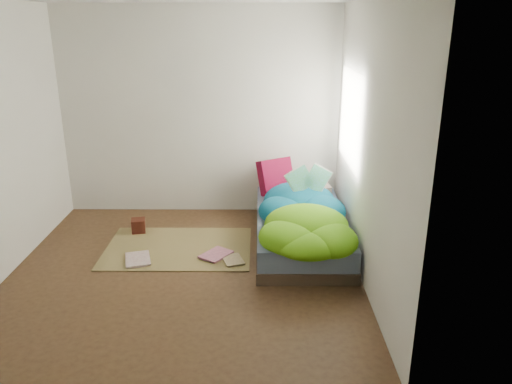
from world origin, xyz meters
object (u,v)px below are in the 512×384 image
bed (300,229)px  floor_book_b (207,252)px  pillow_magenta (276,176)px  open_book (309,171)px  floor_book_a (126,261)px  wooden_box (138,225)px

bed → floor_book_b: bed is taller
pillow_magenta → open_book: (0.35, -0.61, 0.26)m
bed → pillow_magenta: bearing=109.4°
open_book → floor_book_b: (-1.12, -0.45, -0.79)m
bed → open_book: (0.09, 0.14, 0.65)m
bed → floor_book_b: size_ratio=6.10×
pillow_magenta → open_book: open_book is taller
pillow_magenta → floor_book_b: size_ratio=1.33×
floor_book_a → floor_book_b: (0.84, 0.21, 0.00)m
bed → floor_book_a: bearing=-164.2°
floor_book_a → bed: bearing=-0.2°
wooden_box → floor_book_a: (0.04, -0.79, -0.07)m
bed → wooden_box: bed is taller
bed → pillow_magenta: pillow_magenta is taller
open_book → wooden_box: open_book is taller
open_book → bed: bearing=-135.5°
wooden_box → bed: bearing=-7.8°
wooden_box → floor_book_b: size_ratio=0.48×
open_book → floor_book_b: size_ratio=1.34×
open_book → floor_book_a: open_book is taller
pillow_magenta → floor_book_b: (-0.77, -1.06, -0.53)m
wooden_box → floor_book_a: size_ratio=0.46×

